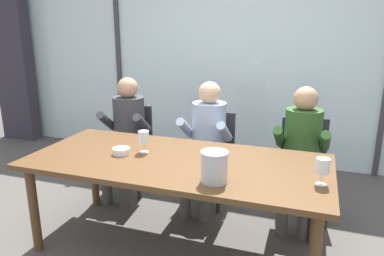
{
  "coord_description": "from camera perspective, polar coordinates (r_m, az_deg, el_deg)",
  "views": [
    {
      "loc": [
        0.94,
        -2.37,
        1.7
      ],
      "look_at": [
        0.0,
        0.35,
        0.89
      ],
      "focal_mm": 34.11,
      "sensor_mm": 36.0,
      "label": 1
    }
  ],
  "objects": [
    {
      "name": "wine_glass_near_bucket",
      "position": [
        2.41,
        19.73,
        -5.76
      ],
      "size": [
        0.08,
        0.08,
        0.17
      ],
      "color": "silver",
      "rests_on": "dining_table"
    },
    {
      "name": "person_pale_blue_shirt",
      "position": [
        3.44,
        2.22,
        -1.4
      ],
      "size": [
        0.47,
        0.61,
        1.2
      ],
      "rotation": [
        0.0,
        0.0,
        -0.02
      ],
      "color": "#9EB2D1",
      "rests_on": "ground"
    },
    {
      "name": "window_mullion_left",
      "position": [
        5.2,
        -11.36,
        11.01
      ],
      "size": [
        0.06,
        0.06,
        2.6
      ],
      "primitive_type": "cube",
      "color": "#38383D",
      "rests_on": "ground"
    },
    {
      "name": "person_olive_shirt",
      "position": [
        3.31,
        16.72,
        -2.79
      ],
      "size": [
        0.47,
        0.62,
        1.2
      ],
      "rotation": [
        0.0,
        0.0,
        -0.02
      ],
      "color": "#2D5123",
      "rests_on": "ground"
    },
    {
      "name": "ground",
      "position": [
        3.89,
        3.18,
        -10.2
      ],
      "size": [
        14.0,
        14.0,
        0.0
      ],
      "primitive_type": "plane",
      "color": "#4C4742"
    },
    {
      "name": "chair_center",
      "position": [
        3.51,
        17.08,
        -4.72
      ],
      "size": [
        0.5,
        0.5,
        0.88
      ],
      "rotation": [
        0.0,
        0.0,
        0.14
      ],
      "color": "#232328",
      "rests_on": "ground"
    },
    {
      "name": "hillside_vineyard",
      "position": [
        9.05,
        13.35,
        11.49
      ],
      "size": [
        13.43,
        2.4,
        2.2
      ],
      "primitive_type": "cube",
      "color": "#386633",
      "rests_on": "ground"
    },
    {
      "name": "dining_table",
      "position": [
        2.75,
        -2.4,
        -6.27
      ],
      "size": [
        2.23,
        1.0,
        0.74
      ],
      "color": "brown",
      "rests_on": "ground"
    },
    {
      "name": "wine_glass_by_left_taster",
      "position": [
        2.86,
        -7.57,
        -1.46
      ],
      "size": [
        0.08,
        0.08,
        0.17
      ],
      "color": "silver",
      "rests_on": "dining_table"
    },
    {
      "name": "chair_near_curtain",
      "position": [
        3.94,
        -9.61,
        -1.99
      ],
      "size": [
        0.48,
        0.48,
        0.88
      ],
      "rotation": [
        0.0,
        0.0,
        0.1
      ],
      "color": "#232328",
      "rests_on": "ground"
    },
    {
      "name": "person_charcoal_jacket",
      "position": [
        3.76,
        -10.21,
        -0.14
      ],
      "size": [
        0.49,
        0.63,
        1.2
      ],
      "rotation": [
        0.0,
        0.0,
        0.09
      ],
      "color": "#38383D",
      "rests_on": "ground"
    },
    {
      "name": "window_glass_panel",
      "position": [
        4.61,
        7.36,
        10.62
      ],
      "size": [
        7.43,
        0.03,
        2.6
      ],
      "primitive_type": "cube",
      "color": "silver",
      "rests_on": "ground"
    },
    {
      "name": "curtain_heavy_drape",
      "position": [
        6.11,
        -26.24,
        10.39
      ],
      "size": [
        0.56,
        0.2,
        2.6
      ],
      "primitive_type": "cube",
      "color": "#332D38",
      "rests_on": "ground"
    },
    {
      "name": "tasting_bowl",
      "position": [
        2.88,
        -10.99,
        -3.56
      ],
      "size": [
        0.14,
        0.14,
        0.05
      ],
      "primitive_type": "cylinder",
      "color": "silver",
      "rests_on": "dining_table"
    },
    {
      "name": "ice_bucket_primary",
      "position": [
        2.32,
        3.51,
        -5.98
      ],
      "size": [
        0.18,
        0.18,
        0.2
      ],
      "color": "#B7B7BC",
      "rests_on": "dining_table"
    },
    {
      "name": "chair_left_of_center",
      "position": [
        3.63,
        2.93,
        -3.34
      ],
      "size": [
        0.47,
        0.47,
        0.88
      ],
      "rotation": [
        0.0,
        0.0,
        -0.08
      ],
      "color": "#232328",
      "rests_on": "ground"
    }
  ]
}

